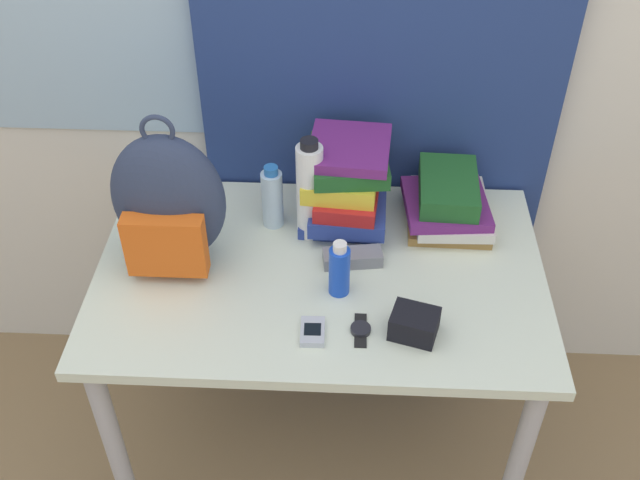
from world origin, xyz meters
TOP-DOWN VIEW (x-y plane):
  - wall_back at (-0.00, 0.81)m, footprint 6.00×0.06m
  - curtain_blue at (0.14, 0.75)m, footprint 0.97×0.04m
  - desk at (0.00, 0.36)m, footprint 1.14×0.72m
  - backpack at (-0.37, 0.39)m, footprint 0.28×0.18m
  - book_stack_left at (0.06, 0.57)m, footprint 0.24×0.28m
  - book_stack_center at (0.33, 0.57)m, footprint 0.24×0.27m
  - water_bottle at (-0.14, 0.54)m, footprint 0.06×0.06m
  - sports_bottle at (-0.03, 0.51)m, footprint 0.07×0.07m
  - sunscreen_bottle at (0.05, 0.29)m, footprint 0.05×0.05m
  - cell_phone at (-0.01, 0.14)m, footprint 0.06×0.09m
  - sunglasses_case at (0.08, 0.39)m, footprint 0.16×0.08m
  - camera_pouch at (0.23, 0.16)m, footprint 0.13×0.11m
  - wristwatch at (0.10, 0.16)m, footprint 0.05×0.10m

SIDE VIEW (x-z plane):
  - desk at x=0.00m, z-range 0.28..1.05m
  - wristwatch at x=0.10m, z-range 0.76..0.78m
  - cell_phone at x=-0.01m, z-range 0.77..0.78m
  - sunglasses_case at x=0.08m, z-range 0.77..0.80m
  - camera_pouch at x=0.23m, z-range 0.77..0.83m
  - book_stack_center at x=0.33m, z-range 0.76..0.90m
  - sunscreen_bottle at x=0.05m, z-range 0.76..0.91m
  - water_bottle at x=-0.14m, z-range 0.76..0.95m
  - book_stack_left at x=0.06m, z-range 0.76..1.01m
  - sports_bottle at x=-0.03m, z-range 0.76..1.05m
  - backpack at x=-0.37m, z-range 0.73..1.15m
  - curtain_blue at x=0.14m, z-range 0.00..2.50m
  - wall_back at x=0.00m, z-range 0.00..2.50m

